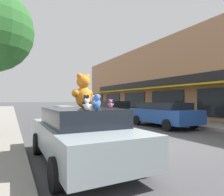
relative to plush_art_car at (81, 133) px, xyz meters
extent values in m
plane|color=#424244|center=(3.22, 0.54, -0.74)|extent=(260.00, 260.00, 0.00)
cube|color=tan|center=(15.83, 8.75, 2.89)|extent=(10.13, 37.17, 7.27)
cube|color=gold|center=(10.09, 8.75, 1.91)|extent=(1.35, 31.22, 0.12)
cube|color=black|center=(10.72, 8.75, 2.46)|extent=(0.08, 29.74, 0.70)
cube|color=black|center=(10.73, 3.44, 0.66)|extent=(0.06, 4.04, 2.00)
cube|color=black|center=(10.73, 8.75, 0.66)|extent=(0.06, 4.04, 2.00)
cube|color=black|center=(10.73, 14.06, 0.66)|extent=(0.06, 4.04, 2.00)
cube|color=black|center=(10.73, 19.37, 0.66)|extent=(0.06, 4.04, 2.00)
cube|color=black|center=(10.73, 24.68, 0.66)|extent=(0.06, 4.04, 2.00)
cube|color=#8C999E|center=(0.00, 0.00, -0.11)|extent=(1.85, 4.35, 0.66)
cube|color=black|center=(0.00, 0.00, 0.43)|extent=(1.62, 2.40, 0.42)
cylinder|color=black|center=(-0.90, 1.34, -0.44)|extent=(0.20, 0.61, 0.61)
cylinder|color=black|center=(0.89, 1.35, -0.44)|extent=(0.20, 0.61, 0.61)
cylinder|color=black|center=(-0.89, -1.35, -0.44)|extent=(0.20, 0.61, 0.61)
cylinder|color=black|center=(0.90, -1.34, -0.44)|extent=(0.20, 0.61, 0.61)
ellipsoid|color=orange|center=(0.14, 0.27, 0.93)|extent=(0.54, 0.51, 0.57)
sphere|color=orange|center=(0.14, 0.27, 1.35)|extent=(0.47, 0.47, 0.36)
sphere|color=orange|center=(0.27, 0.31, 1.49)|extent=(0.20, 0.20, 0.15)
sphere|color=orange|center=(0.02, 0.22, 1.49)|extent=(0.20, 0.20, 0.15)
sphere|color=#FFBA41|center=(0.09, 0.41, 1.33)|extent=(0.18, 0.18, 0.14)
sphere|color=orange|center=(0.35, 0.38, 1.03)|extent=(0.27, 0.27, 0.21)
sphere|color=orange|center=(-0.08, 0.21, 1.03)|extent=(0.27, 0.27, 0.21)
ellipsoid|color=blue|center=(-0.01, -1.06, 0.74)|extent=(0.21, 0.21, 0.21)
sphere|color=blue|center=(-0.01, -1.06, 0.90)|extent=(0.18, 0.18, 0.13)
sphere|color=blue|center=(0.03, -1.02, 0.95)|extent=(0.08, 0.08, 0.05)
sphere|color=blue|center=(-0.04, -1.09, 0.95)|extent=(0.08, 0.08, 0.05)
sphere|color=#548DFF|center=(-0.05, -1.02, 0.89)|extent=(0.07, 0.07, 0.05)
sphere|color=blue|center=(0.04, -0.99, 0.78)|extent=(0.11, 0.11, 0.08)
sphere|color=blue|center=(-0.07, -1.11, 0.78)|extent=(0.11, 0.11, 0.08)
ellipsoid|color=beige|center=(0.43, 0.17, 0.75)|extent=(0.21, 0.21, 0.21)
sphere|color=beige|center=(0.43, 0.17, 0.91)|extent=(0.19, 0.19, 0.13)
sphere|color=beige|center=(0.47, 0.14, 0.96)|extent=(0.08, 0.08, 0.06)
sphere|color=beige|center=(0.40, 0.21, 0.96)|extent=(0.08, 0.08, 0.06)
sphere|color=white|center=(0.47, 0.22, 0.90)|extent=(0.07, 0.07, 0.05)
sphere|color=beige|center=(0.50, 0.13, 0.79)|extent=(0.11, 0.11, 0.08)
sphere|color=beige|center=(0.38, 0.24, 0.79)|extent=(0.11, 0.11, 0.08)
ellipsoid|color=black|center=(0.01, -0.37, 0.75)|extent=(0.20, 0.21, 0.21)
sphere|color=black|center=(0.01, -0.37, 0.90)|extent=(0.18, 0.18, 0.13)
sphere|color=black|center=(0.04, -0.41, 0.95)|extent=(0.08, 0.08, 0.06)
sphere|color=black|center=(-0.02, -0.33, 0.95)|extent=(0.08, 0.08, 0.06)
sphere|color=#3A3A3D|center=(0.06, -0.34, 0.89)|extent=(0.07, 0.07, 0.05)
sphere|color=black|center=(0.07, -0.43, 0.78)|extent=(0.11, 0.11, 0.08)
sphere|color=black|center=(-0.03, -0.29, 0.78)|extent=(0.11, 0.11, 0.08)
ellipsoid|color=teal|center=(0.43, -0.07, 0.71)|extent=(0.13, 0.13, 0.13)
sphere|color=teal|center=(0.43, -0.07, 0.81)|extent=(0.12, 0.12, 0.09)
sphere|color=teal|center=(0.45, -0.09, 0.84)|extent=(0.05, 0.05, 0.04)
sphere|color=teal|center=(0.40, -0.05, 0.84)|extent=(0.05, 0.05, 0.04)
sphere|color=#47CDC6|center=(0.45, -0.04, 0.80)|extent=(0.05, 0.05, 0.03)
sphere|color=teal|center=(0.48, -0.10, 0.73)|extent=(0.07, 0.07, 0.05)
sphere|color=teal|center=(0.39, -0.03, 0.73)|extent=(0.07, 0.07, 0.05)
ellipsoid|color=purple|center=(0.52, 0.39, 0.72)|extent=(0.14, 0.15, 0.15)
sphere|color=purple|center=(0.52, 0.39, 0.83)|extent=(0.13, 0.13, 0.10)
sphere|color=purple|center=(0.54, 0.42, 0.87)|extent=(0.05, 0.05, 0.04)
sphere|color=purple|center=(0.51, 0.36, 0.87)|extent=(0.05, 0.05, 0.04)
sphere|color=#BA67ED|center=(0.49, 0.41, 0.83)|extent=(0.05, 0.05, 0.04)
sphere|color=purple|center=(0.54, 0.45, 0.75)|extent=(0.07, 0.07, 0.06)
sphere|color=purple|center=(0.49, 0.34, 0.75)|extent=(0.07, 0.07, 0.06)
ellipsoid|color=white|center=(-0.23, -1.09, 0.72)|extent=(0.14, 0.13, 0.15)
sphere|color=white|center=(-0.23, -1.09, 0.83)|extent=(0.12, 0.12, 0.10)
sphere|color=white|center=(-0.20, -1.10, 0.87)|extent=(0.05, 0.05, 0.04)
sphere|color=white|center=(-0.26, -1.08, 0.87)|extent=(0.05, 0.05, 0.04)
sphere|color=white|center=(-0.22, -1.05, 0.82)|extent=(0.05, 0.05, 0.04)
sphere|color=white|center=(-0.17, -1.11, 0.74)|extent=(0.07, 0.07, 0.06)
sphere|color=white|center=(-0.28, -1.06, 0.74)|extent=(0.07, 0.07, 0.06)
ellipsoid|color=pink|center=(0.65, -0.39, 0.71)|extent=(0.14, 0.13, 0.14)
sphere|color=pink|center=(0.65, -0.39, 0.81)|extent=(0.12, 0.12, 0.09)
sphere|color=pink|center=(0.67, -0.40, 0.85)|extent=(0.05, 0.05, 0.04)
sphere|color=pink|center=(0.62, -0.37, 0.85)|extent=(0.05, 0.05, 0.04)
sphere|color=#FFA3DA|center=(0.67, -0.35, 0.81)|extent=(0.05, 0.05, 0.03)
sphere|color=pink|center=(0.70, -0.41, 0.74)|extent=(0.07, 0.07, 0.05)
sphere|color=pink|center=(0.60, -0.35, 0.74)|extent=(0.07, 0.07, 0.05)
ellipsoid|color=olive|center=(0.57, 0.26, 0.76)|extent=(0.22, 0.23, 0.24)
sphere|color=olive|center=(0.57, 0.26, 0.94)|extent=(0.20, 0.20, 0.15)
sphere|color=olive|center=(0.60, 0.30, 0.99)|extent=(0.08, 0.08, 0.06)
sphere|color=olive|center=(0.55, 0.21, 0.99)|extent=(0.08, 0.08, 0.06)
sphere|color=tan|center=(0.51, 0.29, 0.93)|extent=(0.08, 0.08, 0.06)
sphere|color=olive|center=(0.60, 0.35, 0.80)|extent=(0.12, 0.12, 0.09)
sphere|color=olive|center=(0.52, 0.18, 0.80)|extent=(0.12, 0.12, 0.09)
cube|color=#1E4793|center=(6.40, 4.24, -0.06)|extent=(1.92, 4.38, 0.75)
cube|color=black|center=(6.40, 4.24, 0.50)|extent=(1.69, 3.05, 0.38)
cylinder|color=black|center=(5.46, 5.60, -0.44)|extent=(0.20, 0.61, 0.61)
cylinder|color=black|center=(7.33, 5.60, -0.44)|extent=(0.20, 0.61, 0.61)
cylinder|color=black|center=(5.46, 2.88, -0.44)|extent=(0.20, 0.61, 0.61)
cylinder|color=black|center=(7.33, 2.88, -0.44)|extent=(0.20, 0.61, 0.61)
cube|color=black|center=(6.40, 10.27, -0.08)|extent=(1.86, 4.12, 0.72)
cube|color=black|center=(6.40, 10.27, 0.51)|extent=(1.63, 2.20, 0.45)
cylinder|color=black|center=(5.49, 11.55, -0.44)|extent=(0.20, 0.61, 0.61)
cylinder|color=black|center=(7.31, 11.55, -0.44)|extent=(0.20, 0.61, 0.61)
cylinder|color=black|center=(5.49, 8.99, -0.44)|extent=(0.20, 0.61, 0.61)
cylinder|color=black|center=(7.31, 8.99, -0.44)|extent=(0.20, 0.61, 0.61)
camera|label=1|loc=(-1.58, -4.89, 0.86)|focal=32.00mm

